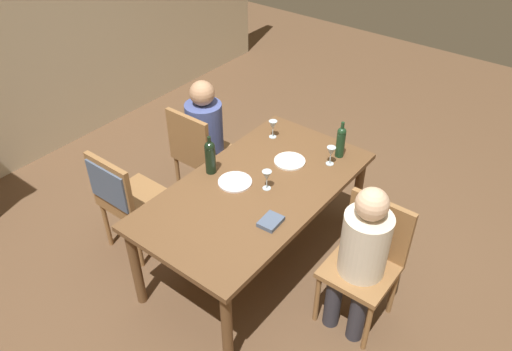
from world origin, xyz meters
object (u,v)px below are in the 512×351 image
(dinner_plate_host, at_px, (290,161))
(chair_near, at_px, (368,255))
(person_man_bearded, at_px, (207,132))
(wine_bottle_dark_red, at_px, (210,156))
(wine_glass_near_left, at_px, (267,176))
(wine_glass_near_right, at_px, (331,152))
(wine_bottle_tall_green, at_px, (341,141))
(dining_table, at_px, (256,196))
(wine_glass_centre, at_px, (273,126))
(chair_far_left, at_px, (121,193))
(dinner_plate_guest_left, at_px, (235,182))
(person_woman_host, at_px, (362,252))
(chair_far_right, at_px, (199,150))

(dinner_plate_host, bearing_deg, chair_near, -110.01)
(person_man_bearded, xyz_separation_m, wine_bottle_dark_red, (-0.49, -0.49, 0.22))
(person_man_bearded, xyz_separation_m, wine_glass_near_left, (-0.40, -0.94, 0.19))
(wine_glass_near_right, bearing_deg, wine_bottle_dark_red, 134.27)
(dinner_plate_host, bearing_deg, wine_glass_near_right, -56.93)
(wine_bottle_tall_green, bearing_deg, dining_table, 158.94)
(wine_bottle_tall_green, distance_m, wine_glass_centre, 0.57)
(wine_bottle_tall_green, bearing_deg, wine_glass_near_left, 163.43)
(chair_far_left, relative_size, dinner_plate_guest_left, 3.77)
(wine_glass_near_left, bearing_deg, dining_table, 114.27)
(person_man_bearded, height_order, wine_glass_near_right, person_man_bearded)
(wine_glass_near_left, bearing_deg, wine_bottle_dark_red, 101.92)
(chair_far_left, bearing_deg, person_woman_host, 16.12)
(person_woman_host, xyz_separation_m, dinner_plate_host, (0.42, 0.85, 0.09))
(wine_glass_near_right, bearing_deg, dinner_plate_guest_left, 145.98)
(dinner_plate_guest_left, bearing_deg, person_woman_host, -88.37)
(wine_glass_near_right, bearing_deg, person_woman_host, -134.51)
(wine_glass_centre, bearing_deg, dining_table, -153.93)
(wine_glass_near_left, bearing_deg, wine_bottle_tall_green, -16.57)
(chair_far_left, height_order, person_woman_host, person_woman_host)
(wine_bottle_tall_green, height_order, dinner_plate_host, wine_bottle_tall_green)
(chair_far_left, distance_m, wine_glass_centre, 1.29)
(person_woman_host, relative_size, person_man_bearded, 0.99)
(wine_bottle_dark_red, relative_size, dinner_plate_host, 1.28)
(chair_far_right, height_order, wine_bottle_tall_green, wine_bottle_tall_green)
(wine_glass_centre, height_order, dinner_plate_guest_left, wine_glass_centre)
(wine_bottle_dark_red, bearing_deg, chair_near, -83.15)
(wine_glass_near_left, bearing_deg, person_man_bearded, 67.04)
(chair_near, relative_size, wine_glass_near_right, 6.17)
(wine_bottle_dark_red, xyz_separation_m, wine_glass_near_left, (0.09, -0.44, -0.03))
(person_woman_host, relative_size, wine_bottle_tall_green, 3.82)
(person_man_bearded, relative_size, wine_glass_near_left, 7.68)
(chair_far_right, distance_m, dinner_plate_host, 0.91)
(wine_glass_near_left, bearing_deg, chair_far_right, 73.16)
(wine_glass_centre, xyz_separation_m, wine_glass_near_right, (-0.04, -0.56, 0.00))
(person_woman_host, relative_size, wine_bottle_dark_red, 3.73)
(person_man_bearded, bearing_deg, dinner_plate_guest_left, -33.94)
(wine_bottle_tall_green, relative_size, wine_bottle_dark_red, 0.98)
(chair_near, height_order, chair_far_left, same)
(wine_glass_near_left, xyz_separation_m, dinner_plate_guest_left, (-0.09, 0.22, -0.10))
(wine_bottle_tall_green, relative_size, dinner_plate_host, 1.25)
(dining_table, distance_m, chair_near, 0.88)
(person_man_bearded, bearing_deg, wine_glass_centre, 16.83)
(wine_bottle_dark_red, relative_size, wine_glass_centre, 2.04)
(wine_glass_near_left, xyz_separation_m, dinner_plate_host, (0.36, 0.06, -0.10))
(dinner_plate_host, bearing_deg, chair_far_right, 95.30)
(wine_glass_centre, bearing_deg, person_woman_host, -118.40)
(wine_glass_near_left, bearing_deg, chair_near, -86.01)
(chair_near, distance_m, wine_bottle_dark_red, 1.29)
(dinner_plate_host, xyz_separation_m, dinner_plate_guest_left, (-0.45, 0.16, 0.00))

